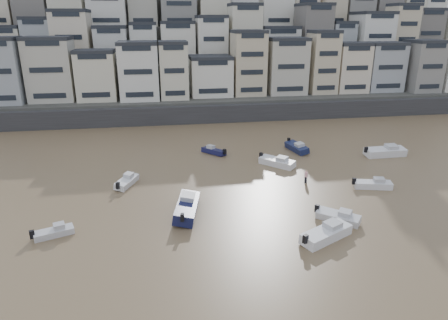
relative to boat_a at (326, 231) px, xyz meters
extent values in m
cube|color=#38383A|center=(-4.87, 47.65, 0.92)|extent=(140.00, 3.00, 3.50)
cube|color=#4C4C47|center=(0.13, 54.65, 1.17)|extent=(140.00, 14.00, 4.00)
cube|color=#4C4C47|center=(0.13, 66.65, 4.17)|extent=(140.00, 14.00, 10.00)
cube|color=#4C4C47|center=(0.13, 78.65, 8.17)|extent=(140.00, 14.00, 18.00)
cube|color=#4C4C47|center=(0.13, 90.65, 12.17)|extent=(140.00, 16.00, 26.00)
cube|color=#4C4C47|center=(0.13, 104.65, 15.17)|extent=(140.00, 18.00, 32.00)
camera|label=1|loc=(-14.86, -31.01, 18.67)|focal=32.00mm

